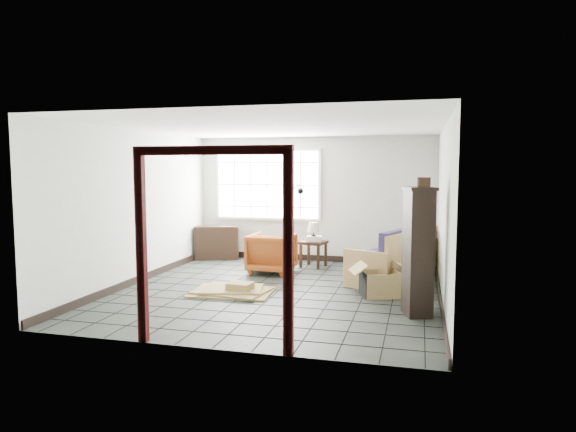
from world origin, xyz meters
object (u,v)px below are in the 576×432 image
(futon_sofa, at_px, (397,261))
(side_table, at_px, (313,246))
(armchair, at_px, (272,251))
(tall_shelf, at_px, (418,251))

(futon_sofa, relative_size, side_table, 4.03)
(armchair, xyz_separation_m, side_table, (0.64, 0.74, 0.02))
(armchair, bearing_deg, tall_shelf, 143.77)
(futon_sofa, xyz_separation_m, side_table, (-1.66, 0.78, 0.09))
(tall_shelf, bearing_deg, armchair, 122.92)
(futon_sofa, distance_m, side_table, 1.84)
(futon_sofa, bearing_deg, side_table, 178.25)
(armchair, height_order, tall_shelf, tall_shelf)
(futon_sofa, height_order, side_table, futon_sofa)
(futon_sofa, xyz_separation_m, tall_shelf, (0.35, -2.15, 0.54))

